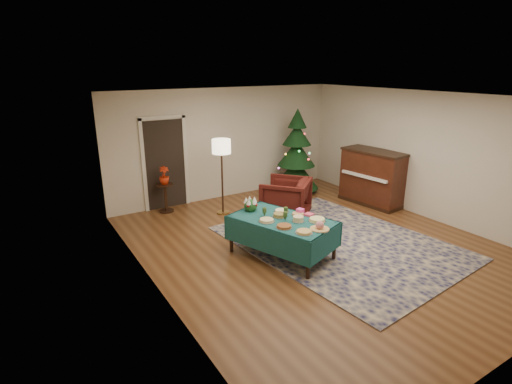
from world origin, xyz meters
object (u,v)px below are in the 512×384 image
armchair (286,197)px  christmas_tree (296,155)px  gift_box (300,211)px  potted_plant (164,179)px  side_table (166,198)px  piano (372,178)px  buffet_table (282,226)px  floor_lamp (221,151)px

armchair → christmas_tree: (1.37, 1.43, 0.49)m
gift_box → christmas_tree: size_ratio=0.05×
potted_plant → side_table: bearing=180.0°
piano → buffet_table: bearing=-162.0°
gift_box → piano: 3.22m
piano → side_table: bearing=154.8°
floor_lamp → side_table: size_ratio=2.57×
floor_lamp → armchair: bearing=-44.5°
buffet_table → side_table: bearing=106.6°
potted_plant → christmas_tree: christmas_tree is taller
side_table → piano: size_ratio=0.42×
gift_box → floor_lamp: (-0.32, 2.38, 0.70)m
potted_plant → piano: bearing=-25.2°
buffet_table → piano: piano is taller
side_table → potted_plant: bearing=0.0°
piano → floor_lamp: bearing=158.8°
gift_box → christmas_tree: 3.50m
potted_plant → piano: piano is taller
gift_box → armchair: 1.57m
armchair → potted_plant: armchair is taller
potted_plant → piano: size_ratio=0.26×
gift_box → floor_lamp: bearing=97.6°
floor_lamp → potted_plant: (-1.06, 0.77, -0.66)m
christmas_tree → potted_plant: bearing=174.4°
potted_plant → christmas_tree: bearing=-5.6°
potted_plant → piano: (4.40, -2.07, -0.13)m
floor_lamp → piano: 3.68m
armchair → piano: 2.36m
buffet_table → armchair: armchair is taller
christmas_tree → side_table: bearing=174.4°
potted_plant → floor_lamp: bearing=-36.1°
potted_plant → gift_box: bearing=-66.5°
buffet_table → side_table: 3.34m
side_table → piano: 4.88m
gift_box → christmas_tree: christmas_tree is taller
floor_lamp → piano: (3.35, -1.30, -0.79)m
armchair → christmas_tree: christmas_tree is taller
gift_box → armchair: size_ratio=0.11×
piano → armchair: bearing=172.6°
floor_lamp → christmas_tree: 2.47m
potted_plant → armchair: bearing=-40.5°
gift_box → floor_lamp: floor_lamp is taller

